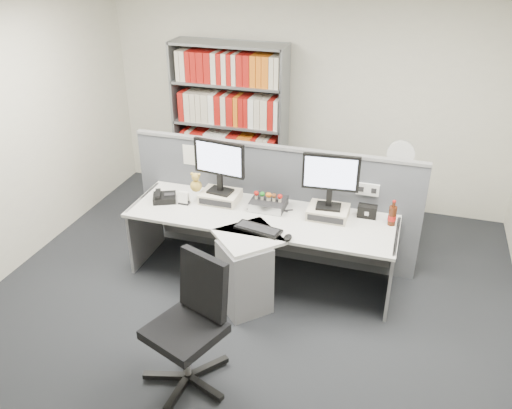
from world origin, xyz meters
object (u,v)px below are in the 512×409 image
(desktop_pc, at_px, (268,204))
(mouse, at_px, (288,238))
(monitor_right, at_px, (331,177))
(desk_phone, at_px, (164,197))
(keyboard, at_px, (258,229))
(shelving_unit, at_px, (230,126))
(monitor_left, at_px, (219,162))
(speaker, at_px, (367,211))
(desk_fan, at_px, (400,157))
(office_chair, at_px, (192,320))
(cola_bottle, at_px, (392,216))
(desk_calendar, at_px, (184,199))
(desk, at_px, (254,250))
(filing_cabinet, at_px, (393,211))

(desktop_pc, distance_m, mouse, 0.63)
(monitor_right, relative_size, desk_phone, 1.85)
(keyboard, distance_m, shelving_unit, 2.15)
(monitor_left, relative_size, speaker, 3.02)
(desk_fan, relative_size, office_chair, 0.47)
(monitor_left, bearing_deg, keyboard, -39.64)
(monitor_right, xyz_separation_m, desk_phone, (-1.65, -0.16, -0.39))
(desk_phone, distance_m, cola_bottle, 2.25)
(monitor_right, height_order, desk_calendar, monitor_right)
(desk_calendar, relative_size, cola_bottle, 0.52)
(desktop_pc, height_order, desk_phone, desk_phone)
(desk_fan, bearing_deg, mouse, -118.72)
(desk_calendar, bearing_deg, desk, -15.21)
(mouse, distance_m, desk_phone, 1.43)
(monitor_right, bearing_deg, filing_cabinet, 60.29)
(cola_bottle, distance_m, desk_fan, 1.01)
(cola_bottle, xyz_separation_m, shelving_unit, (-2.11, 1.44, 0.16))
(speaker, height_order, shelving_unit, shelving_unit)
(desk_calendar, bearing_deg, speaker, 8.68)
(shelving_unit, relative_size, desk_fan, 4.07)
(monitor_right, xyz_separation_m, mouse, (-0.26, -0.52, -0.40))
(monitor_left, relative_size, filing_cabinet, 0.78)
(mouse, relative_size, desk_fan, 0.23)
(monitor_right, distance_m, shelving_unit, 2.12)
(mouse, bearing_deg, monitor_right, 63.29)
(desk_calendar, bearing_deg, cola_bottle, 5.36)
(desktop_pc, xyz_separation_m, office_chair, (-0.13, -1.62, -0.20))
(desk_fan, distance_m, office_chair, 2.97)
(desktop_pc, xyz_separation_m, shelving_unit, (-0.92, 1.46, 0.21))
(monitor_left, relative_size, desktop_pc, 1.62)
(desk, distance_m, desk_phone, 1.10)
(speaker, distance_m, office_chair, 2.04)
(speaker, bearing_deg, keyboard, -148.97)
(desk, xyz_separation_m, filing_cabinet, (1.20, 1.40, -0.11))
(desk_phone, height_order, filing_cabinet, desk_phone)
(desk, xyz_separation_m, cola_bottle, (1.21, 0.41, 0.36))
(desk_calendar, xyz_separation_m, speaker, (1.79, 0.27, 0.01))
(mouse, bearing_deg, keyboard, 165.59)
(monitor_left, relative_size, monitor_right, 1.01)
(monitor_right, height_order, mouse, monitor_right)
(desk_phone, bearing_deg, desk_fan, 27.89)
(monitor_right, height_order, filing_cabinet, monitor_right)
(monitor_left, distance_m, desk_calendar, 0.52)
(desk_phone, relative_size, speaker, 1.61)
(speaker, bearing_deg, monitor_left, -175.74)
(desk_fan, bearing_deg, shelving_unit, 167.92)
(monitor_left, height_order, desk_fan, monitor_left)
(desk, distance_m, office_chair, 1.23)
(monitor_left, distance_m, desk_fan, 1.97)
(monitor_right, height_order, desk_phone, monitor_right)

